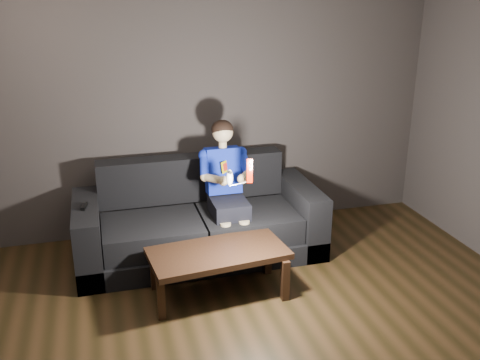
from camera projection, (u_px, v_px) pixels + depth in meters
name	position (u px, v px, depth m)	size (l,w,h in m)	color
back_wall	(202.00, 106.00, 5.55)	(5.00, 0.04, 2.70)	#3D3734
sofa	(199.00, 225.00, 5.28)	(2.35, 1.02, 0.91)	black
child	(226.00, 179.00, 5.13)	(0.50, 0.62, 1.24)	black
wii_remote_red	(250.00, 171.00, 4.64)	(0.07, 0.09, 0.22)	red
nunchuk_white	(230.00, 178.00, 4.61)	(0.08, 0.10, 0.15)	white
wii_remote_black	(84.00, 206.00, 4.81)	(0.07, 0.16, 0.03)	black
coffee_table	(218.00, 256.00, 4.53)	(1.21, 0.69, 0.42)	black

